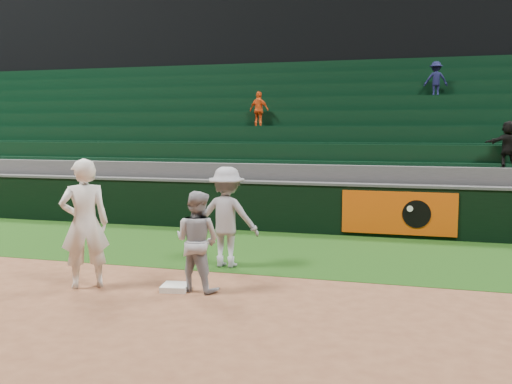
# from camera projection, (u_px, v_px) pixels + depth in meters

# --- Properties ---
(ground) EXTENTS (70.00, 70.00, 0.00)m
(ground) POSITION_uv_depth(u_px,v_px,m) (198.00, 286.00, 9.26)
(ground) COLOR brown
(ground) RESTS_ON ground
(foul_grass) EXTENTS (36.00, 4.20, 0.01)m
(foul_grass) POSITION_uv_depth(u_px,v_px,m) (250.00, 249.00, 12.13)
(foul_grass) COLOR #15370D
(foul_grass) RESTS_ON ground
(upper_deck) EXTENTS (40.00, 12.00, 12.00)m
(upper_deck) POSITION_uv_depth(u_px,v_px,m) (341.00, 51.00, 25.29)
(upper_deck) COLOR black
(upper_deck) RESTS_ON ground
(first_base) EXTENTS (0.47, 0.47, 0.09)m
(first_base) POSITION_uv_depth(u_px,v_px,m) (175.00, 287.00, 9.00)
(first_base) COLOR white
(first_base) RESTS_ON ground
(first_baseman) EXTENTS (0.90, 0.84, 2.07)m
(first_baseman) POSITION_uv_depth(u_px,v_px,m) (85.00, 224.00, 9.06)
(first_baseman) COLOR white
(first_baseman) RESTS_ON ground
(baserunner) EXTENTS (0.87, 0.74, 1.58)m
(baserunner) POSITION_uv_depth(u_px,v_px,m) (197.00, 241.00, 8.92)
(baserunner) COLOR #9C9EA6
(baserunner) RESTS_ON ground
(base_coach) EXTENTS (1.20, 0.71, 1.84)m
(base_coach) POSITION_uv_depth(u_px,v_px,m) (227.00, 217.00, 10.44)
(base_coach) COLOR #999BA6
(base_coach) RESTS_ON foul_grass
(field_wall) EXTENTS (36.00, 0.45, 1.25)m
(field_wall) POSITION_uv_depth(u_px,v_px,m) (276.00, 206.00, 14.15)
(field_wall) COLOR black
(field_wall) RESTS_ON ground
(stadium_seating) EXTENTS (36.00, 5.95, 4.85)m
(stadium_seating) POSITION_uv_depth(u_px,v_px,m) (304.00, 156.00, 17.65)
(stadium_seating) COLOR #3C3D3F
(stadium_seating) RESTS_ON ground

